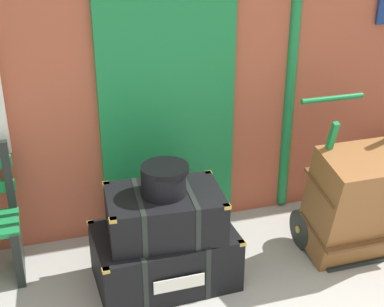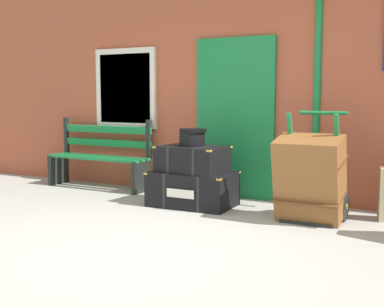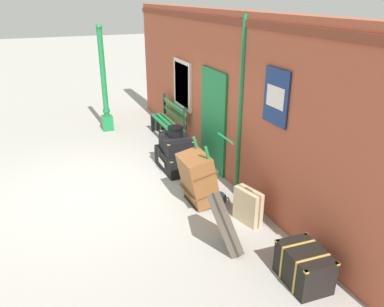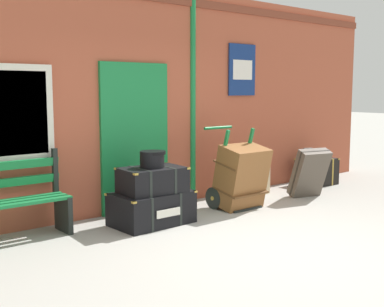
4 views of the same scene
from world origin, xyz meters
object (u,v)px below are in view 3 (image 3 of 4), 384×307
at_px(steamer_trunk_middle, 176,144).
at_px(porters_trolley, 207,187).
at_px(platform_bench, 169,122).
at_px(large_brown_trunk, 198,178).
at_px(suitcase_slate, 225,225).
at_px(steamer_trunk_base, 176,160).
at_px(lamp_post, 105,92).
at_px(suitcase_cream, 248,206).
at_px(corner_trunk, 304,267).
at_px(round_hatbox, 175,131).

distance_m(steamer_trunk_middle, porters_trolley, 1.51).
relative_size(platform_bench, steamer_trunk_middle, 1.89).
height_order(large_brown_trunk, suitcase_slate, large_brown_trunk).
relative_size(porters_trolley, large_brown_trunk, 1.24).
relative_size(steamer_trunk_base, steamer_trunk_middle, 1.21).
distance_m(lamp_post, suitcase_cream, 5.66).
height_order(suitcase_slate, corner_trunk, suitcase_slate).
bearing_deg(suitcase_slate, steamer_trunk_middle, 174.16).
bearing_deg(corner_trunk, porters_trolley, -173.70).
relative_size(steamer_trunk_base, suitcase_slate, 1.28).
bearing_deg(steamer_trunk_base, porters_trolley, 1.45).
distance_m(suitcase_slate, suitcase_cream, 0.83).
bearing_deg(steamer_trunk_base, large_brown_trunk, -5.43).
relative_size(steamer_trunk_base, porters_trolley, 0.87).
height_order(round_hatbox, porters_trolley, porters_trolley).
distance_m(lamp_post, platform_bench, 1.96).
height_order(lamp_post, platform_bench, lamp_post).
bearing_deg(suitcase_cream, steamer_trunk_middle, -171.13).
distance_m(steamer_trunk_base, suitcase_cream, 2.40).
distance_m(steamer_trunk_base, suitcase_slate, 2.88).
distance_m(steamer_trunk_base, porters_trolley, 1.49).
relative_size(large_brown_trunk, suitcase_cream, 1.54).
bearing_deg(steamer_trunk_middle, suitcase_slate, -5.84).
height_order(platform_bench, steamer_trunk_base, platform_bench).
distance_m(platform_bench, steamer_trunk_base, 1.86).
distance_m(suitcase_slate, corner_trunk, 1.20).
height_order(lamp_post, corner_trunk, lamp_post).
xyz_separation_m(lamp_post, platform_bench, (1.31, 1.33, -0.60)).
bearing_deg(steamer_trunk_middle, lamp_post, -164.56).
bearing_deg(lamp_post, porters_trolley, 11.22).
height_order(suitcase_cream, corner_trunk, suitcase_cream).
distance_m(platform_bench, corner_trunk, 5.68).
bearing_deg(lamp_post, corner_trunk, 9.54).
distance_m(large_brown_trunk, suitcase_cream, 1.03).
relative_size(round_hatbox, porters_trolley, 0.28).
bearing_deg(round_hatbox, corner_trunk, 4.70).
xyz_separation_m(platform_bench, porters_trolley, (3.28, -0.43, -0.18)).
distance_m(platform_bench, suitcase_slate, 4.71).
xyz_separation_m(steamer_trunk_base, steamer_trunk_middle, (0.01, -0.01, 0.37)).
height_order(steamer_trunk_middle, porters_trolley, porters_trolley).
xyz_separation_m(steamer_trunk_middle, suitcase_slate, (2.86, -0.29, -0.18)).
distance_m(steamer_trunk_base, large_brown_trunk, 1.52).
bearing_deg(round_hatbox, suitcase_cream, 8.92).
height_order(steamer_trunk_middle, corner_trunk, steamer_trunk_middle).
bearing_deg(lamp_post, steamer_trunk_middle, 15.44).
relative_size(porters_trolley, suitcase_slate, 1.46).
relative_size(suitcase_slate, corner_trunk, 1.13).
height_order(lamp_post, suitcase_cream, lamp_post).
relative_size(lamp_post, round_hatbox, 8.39).
height_order(lamp_post, suitcase_slate, lamp_post).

